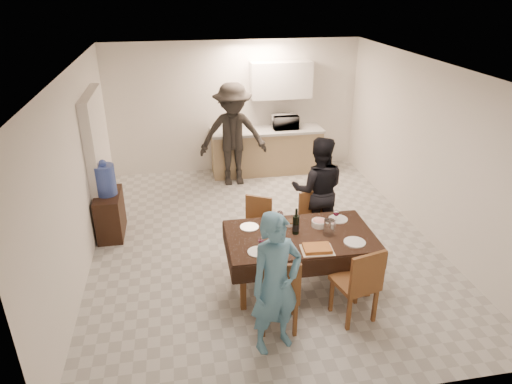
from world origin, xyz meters
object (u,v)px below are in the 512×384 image
dining_table (300,237)px  water_jug (105,180)px  person_kitchen (233,135)px  savoury_tart (317,248)px  wine_bottle (296,221)px  person_far (318,190)px  console (110,214)px  person_near (276,284)px  water_pitcher (329,227)px  microwave (285,122)px

dining_table → water_jug: size_ratio=3.99×
person_kitchen → savoury_tart: bearing=-82.5°
wine_bottle → person_far: size_ratio=0.21×
console → wine_bottle: size_ratio=2.15×
wine_bottle → person_far: bearing=59.0°
dining_table → console: bearing=146.3°
console → person_kitchen: size_ratio=0.38×
console → person_far: size_ratio=0.46×
person_near → water_jug: bearing=106.8°
savoury_tart → person_near: size_ratio=0.24×
console → wine_bottle: bearing=-34.3°
water_pitcher → person_far: bearing=79.7°
wine_bottle → water_pitcher: (0.40, -0.10, -0.07)m
microwave → savoury_tart: bearing=81.6°
savoury_tart → person_near: (-0.65, -0.67, 0.06)m
person_far → water_pitcher: bearing=93.5°
console → water_pitcher: water_pitcher is taller
dining_table → wine_bottle: bearing=135.8°
water_pitcher → person_near: 1.35m
wine_bottle → savoury_tart: (0.15, -0.43, -0.15)m
console → water_jug: water_jug is taller
console → person_kitchen: (2.14, 1.62, 0.63)m
wine_bottle → microwave: size_ratio=0.69×
water_jug → person_near: bearing=-54.6°
person_far → person_kitchen: bearing=-54.0°
water_jug → microwave: 3.86m
water_jug → savoury_tart: size_ratio=1.23×
person_near → microwave: bearing=56.8°
wine_bottle → person_kitchen: person_kitchen is taller
microwave → console: bearing=32.5°
person_near → person_far: person_far is taller
person_near → savoury_tart: bearing=27.2°
savoury_tart → wine_bottle: bearing=109.2°
wine_bottle → person_near: bearing=-114.4°
console → microwave: (3.25, 2.07, 0.70)m
person_kitchen → console: bearing=-142.9°
wine_bottle → person_near: 1.21m
console → microwave: size_ratio=1.49×
microwave → person_kitchen: person_kitchen is taller
water_jug → dining_table: bearing=-34.5°
savoury_tart → microwave: (0.62, 4.19, 0.30)m
microwave → person_kitchen: size_ratio=0.26×
savoury_tart → person_far: bearing=72.5°
dining_table → person_kitchen: (-0.39, 3.36, 0.29)m
dining_table → microwave: (0.72, 3.81, 0.36)m
person_far → person_kitchen: (-0.94, 2.31, 0.16)m
dining_table → savoury_tart: savoury_tart is taller
console → wine_bottle: 3.06m
wine_bottle → person_far: (0.60, 1.00, -0.08)m
console → person_kitchen: 2.76m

